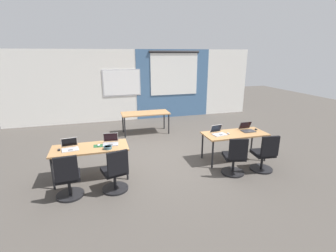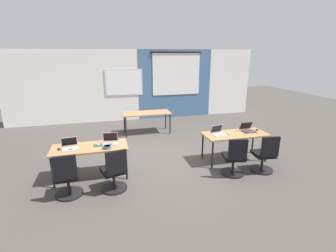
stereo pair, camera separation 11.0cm
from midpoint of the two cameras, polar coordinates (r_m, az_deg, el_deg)
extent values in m
plane|color=#47423D|center=(6.55, -1.91, -7.39)|extent=(24.00, 24.00, 0.00)
cube|color=silver|center=(10.19, -7.86, 9.34)|extent=(10.00, 0.20, 2.80)
cube|color=#42668E|center=(10.43, 0.93, 9.65)|extent=(3.10, 0.01, 2.80)
cube|color=#B7B7BC|center=(10.00, -10.98, 9.80)|extent=(1.48, 0.02, 1.04)
cube|color=white|center=(10.00, -10.98, 9.80)|extent=(1.40, 0.02, 0.96)
cube|color=white|center=(10.38, 1.15, 11.89)|extent=(2.00, 0.02, 1.68)
cylinder|color=black|center=(10.35, 1.18, 16.81)|extent=(2.10, 0.10, 0.10)
cube|color=#A37547|center=(5.58, -18.16, -4.87)|extent=(1.60, 0.70, 0.04)
cylinder|color=black|center=(5.53, -25.67, -9.98)|extent=(0.04, 0.04, 0.68)
cylinder|color=black|center=(5.45, -10.03, -8.89)|extent=(0.04, 0.04, 0.68)
cylinder|color=black|center=(6.07, -24.82, -7.52)|extent=(0.04, 0.04, 0.68)
cylinder|color=black|center=(6.00, -10.68, -6.48)|extent=(0.04, 0.04, 0.68)
cube|color=#A37547|center=(6.42, 14.73, -1.76)|extent=(1.60, 0.70, 0.04)
cylinder|color=black|center=(5.96, 9.75, -6.57)|extent=(0.04, 0.04, 0.68)
cylinder|color=black|center=(6.71, 21.28, -4.84)|extent=(0.04, 0.04, 0.68)
cylinder|color=black|center=(6.47, 7.47, -4.59)|extent=(0.04, 0.04, 0.68)
cylinder|color=black|center=(7.16, 18.43, -3.21)|extent=(0.04, 0.04, 0.68)
cube|color=#A37547|center=(8.37, -5.65, 2.98)|extent=(1.60, 0.70, 0.04)
cylinder|color=black|center=(8.08, -10.35, -0.36)|extent=(0.04, 0.04, 0.68)
cylinder|color=black|center=(8.34, -0.20, 0.45)|extent=(0.04, 0.04, 0.68)
cylinder|color=black|center=(8.66, -10.77, 0.75)|extent=(0.04, 0.04, 0.68)
cylinder|color=black|center=(8.90, -1.26, 1.49)|extent=(0.04, 0.04, 0.68)
cube|color=#333338|center=(6.65, 17.65, -1.12)|extent=(0.33, 0.23, 0.02)
cube|color=#4C4C4F|center=(6.61, 17.90, -1.17)|extent=(0.09, 0.06, 0.00)
cube|color=#333338|center=(6.74, 16.99, 0.16)|extent=(0.33, 0.10, 0.20)
cube|color=black|center=(6.74, 17.01, 0.16)|extent=(0.30, 0.08, 0.18)
ellipsoid|color=black|center=(6.84, 19.29, -0.72)|extent=(0.08, 0.11, 0.03)
cylinder|color=black|center=(6.31, 20.25, -9.28)|extent=(0.52, 0.52, 0.04)
cylinder|color=black|center=(6.23, 20.43, -7.70)|extent=(0.06, 0.06, 0.34)
cube|color=black|center=(6.15, 20.62, -5.92)|extent=(0.49, 0.49, 0.08)
cube|color=black|center=(5.86, 22.07, -4.37)|extent=(0.40, 0.11, 0.46)
sphere|color=black|center=(6.49, 19.26, -8.41)|extent=(0.04, 0.04, 0.04)
sphere|color=black|center=(6.36, 22.34, -9.28)|extent=(0.04, 0.04, 0.04)
sphere|color=black|center=(6.15, 18.74, -9.80)|extent=(0.04, 0.04, 0.04)
cube|color=#B7B7BC|center=(6.19, 11.36, -1.94)|extent=(0.36, 0.28, 0.02)
cube|color=#4C4C4F|center=(6.15, 11.65, -1.98)|extent=(0.10, 0.07, 0.00)
cube|color=#B7B7BC|center=(6.28, 10.59, -0.57)|extent=(0.34, 0.14, 0.21)
cube|color=black|center=(6.27, 10.62, -0.56)|extent=(0.30, 0.12, 0.18)
ellipsoid|color=#B2B2B7|center=(6.30, 13.30, -1.68)|extent=(0.06, 0.10, 0.03)
cylinder|color=black|center=(5.95, 14.19, -10.33)|extent=(0.52, 0.52, 0.04)
cylinder|color=black|center=(5.87, 14.32, -8.67)|extent=(0.06, 0.06, 0.34)
cube|color=black|center=(5.78, 14.47, -6.79)|extent=(0.53, 0.53, 0.08)
cube|color=black|center=(5.46, 15.43, -5.21)|extent=(0.40, 0.15, 0.46)
sphere|color=black|center=(6.15, 13.56, -9.34)|extent=(0.04, 0.04, 0.04)
sphere|color=black|center=(5.96, 16.47, -10.47)|extent=(0.04, 0.04, 0.04)
sphere|color=black|center=(5.83, 12.27, -10.77)|extent=(0.04, 0.04, 0.04)
cube|color=#9E9EA3|center=(5.60, -13.68, -4.12)|extent=(0.35, 0.26, 0.02)
cube|color=#4C4C4F|center=(5.55, -13.72, -4.20)|extent=(0.10, 0.07, 0.00)
cube|color=#9E9EA3|center=(5.69, -13.68, -2.53)|extent=(0.33, 0.10, 0.21)
cube|color=black|center=(5.69, -13.68, -2.53)|extent=(0.30, 0.08, 0.19)
cube|color=#23512D|center=(5.59, -16.28, -4.43)|extent=(0.22, 0.19, 0.00)
ellipsoid|color=#B2B2B7|center=(5.58, -16.30, -4.25)|extent=(0.09, 0.11, 0.03)
cylinder|color=black|center=(5.28, -12.68, -13.93)|extent=(0.52, 0.52, 0.04)
cylinder|color=black|center=(5.18, -12.81, -12.12)|extent=(0.06, 0.06, 0.34)
cube|color=black|center=(5.09, -12.96, -10.04)|extent=(0.54, 0.54, 0.08)
cube|color=black|center=(4.76, -12.20, -8.34)|extent=(0.40, 0.16, 0.46)
sphere|color=black|center=(5.47, -13.49, -12.79)|extent=(0.04, 0.04, 0.04)
sphere|color=black|center=(5.28, -10.07, -13.74)|extent=(0.04, 0.04, 0.04)
sphere|color=black|center=(5.16, -14.82, -14.80)|extent=(0.04, 0.04, 0.04)
cube|color=#B7B7BC|center=(5.56, -22.21, -5.06)|extent=(0.36, 0.28, 0.02)
cube|color=#4C4C4F|center=(5.51, -22.19, -5.15)|extent=(0.10, 0.07, 0.00)
cube|color=#B7B7BC|center=(5.66, -22.42, -3.48)|extent=(0.34, 0.13, 0.21)
cube|color=black|center=(5.66, -22.42, -3.47)|extent=(0.30, 0.11, 0.18)
ellipsoid|color=black|center=(5.61, -24.44, -5.04)|extent=(0.07, 0.11, 0.03)
cylinder|color=black|center=(5.33, -22.22, -14.52)|extent=(0.52, 0.52, 0.04)
cylinder|color=black|center=(5.24, -22.45, -12.73)|extent=(0.06, 0.06, 0.34)
cube|color=black|center=(5.14, -22.71, -10.68)|extent=(0.47, 0.47, 0.08)
cube|color=black|center=(4.80, -23.15, -9.12)|extent=(0.40, 0.09, 0.46)
sphere|color=black|center=(5.53, -22.18, -13.29)|extent=(0.04, 0.04, 0.04)
sphere|color=black|center=(5.25, -19.74, -14.68)|extent=(0.04, 0.04, 0.04)
sphere|color=black|center=(5.29, -24.72, -15.08)|extent=(0.04, 0.04, 0.04)
cylinder|color=#3D6070|center=(5.37, -14.35, -4.88)|extent=(0.17, 0.17, 0.05)
torus|color=#3D6070|center=(5.36, -14.37, -4.60)|extent=(0.18, 0.18, 0.02)
cylinder|color=#B26628|center=(5.36, -14.37, -4.66)|extent=(0.14, 0.14, 0.01)
camera|label=1|loc=(0.06, -90.52, -0.16)|focal=26.33mm
camera|label=2|loc=(0.06, 89.48, 0.16)|focal=26.33mm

